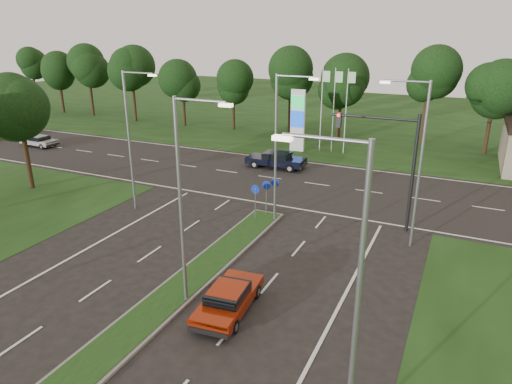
% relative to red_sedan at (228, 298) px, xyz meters
% --- Properties ---
extents(verge_far, '(160.00, 50.00, 0.02)m').
position_rel_red_sedan_xyz_m(verge_far, '(-2.82, 48.81, -0.63)').
color(verge_far, black).
rests_on(verge_far, ground).
extents(cross_road, '(160.00, 12.00, 0.02)m').
position_rel_red_sedan_xyz_m(cross_road, '(-2.82, 17.81, -0.63)').
color(cross_road, black).
rests_on(cross_road, ground).
extents(median_kerb, '(2.00, 26.00, 0.12)m').
position_rel_red_sedan_xyz_m(median_kerb, '(-2.82, -2.19, -0.57)').
color(median_kerb, slate).
rests_on(median_kerb, ground).
extents(streetlight_median_near, '(2.53, 0.22, 9.00)m').
position_rel_red_sedan_xyz_m(streetlight_median_near, '(-1.82, -0.19, 4.45)').
color(streetlight_median_near, gray).
rests_on(streetlight_median_near, ground).
extents(streetlight_median_far, '(2.53, 0.22, 9.00)m').
position_rel_red_sedan_xyz_m(streetlight_median_far, '(-1.82, 9.81, 4.45)').
color(streetlight_median_far, gray).
rests_on(streetlight_median_far, ground).
extents(streetlight_left_far, '(2.53, 0.22, 9.00)m').
position_rel_red_sedan_xyz_m(streetlight_left_far, '(-11.12, 7.81, 4.45)').
color(streetlight_left_far, gray).
rests_on(streetlight_left_far, ground).
extents(streetlight_right_far, '(2.53, 0.22, 9.00)m').
position_rel_red_sedan_xyz_m(streetlight_right_far, '(5.98, 9.81, 4.45)').
color(streetlight_right_far, gray).
rests_on(streetlight_right_far, ground).
extents(streetlight_right_near, '(2.53, 0.22, 9.00)m').
position_rel_red_sedan_xyz_m(streetlight_right_near, '(5.98, -4.19, 4.45)').
color(streetlight_right_near, gray).
rests_on(streetlight_right_near, ground).
extents(traffic_signal, '(5.10, 0.42, 7.00)m').
position_rel_red_sedan_xyz_m(traffic_signal, '(4.37, 11.81, 4.03)').
color(traffic_signal, black).
rests_on(traffic_signal, ground).
extents(median_signs, '(1.16, 1.76, 2.38)m').
position_rel_red_sedan_xyz_m(median_signs, '(-2.82, 10.21, 1.09)').
color(median_signs, gray).
rests_on(median_signs, ground).
extents(gas_pylon, '(5.80, 1.26, 8.00)m').
position_rel_red_sedan_xyz_m(gas_pylon, '(-6.61, 26.86, 2.57)').
color(gas_pylon, silver).
rests_on(gas_pylon, ground).
extents(tree_left_far, '(5.20, 5.20, 8.86)m').
position_rel_red_sedan_xyz_m(tree_left_far, '(-20.72, 7.74, 5.48)').
color(tree_left_far, black).
rests_on(tree_left_far, ground).
extents(treeline_far, '(6.00, 6.00, 9.90)m').
position_rel_red_sedan_xyz_m(treeline_far, '(-2.72, 33.74, 6.20)').
color(treeline_far, black).
rests_on(treeline_far, ground).
extents(red_sedan, '(2.17, 4.41, 1.17)m').
position_rel_red_sedan_xyz_m(red_sedan, '(0.00, 0.00, 0.00)').
color(red_sedan, maroon).
rests_on(red_sedan, ground).
extents(navy_sedan, '(5.11, 2.30, 1.38)m').
position_rel_red_sedan_xyz_m(navy_sedan, '(-6.47, 20.65, 0.11)').
color(navy_sedan, black).
rests_on(navy_sedan, ground).
extents(far_car_a, '(3.89, 1.72, 1.11)m').
position_rel_red_sedan_xyz_m(far_car_a, '(-31.35, 17.32, -0.03)').
color(far_car_a, '#A4A4A4').
rests_on(far_car_a, ground).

